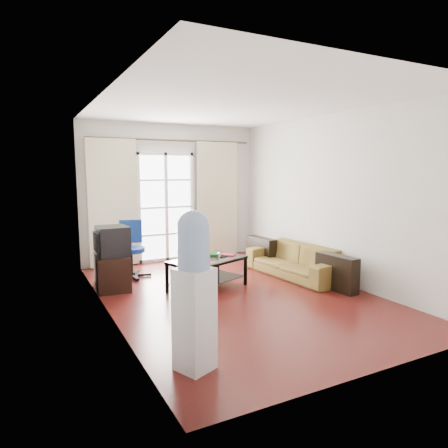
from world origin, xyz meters
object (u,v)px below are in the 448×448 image
at_px(sofa, 295,261).
at_px(tv_stand, 112,272).
at_px(task_chair, 131,260).
at_px(water_cooler, 194,288).
at_px(crt_tv, 111,241).
at_px(coffee_table, 207,269).

xyz_separation_m(sofa, tv_stand, (-2.93, 0.70, -0.01)).
distance_m(sofa, task_chair, 2.78).
distance_m(tv_stand, water_cooler, 2.94).
xyz_separation_m(sofa, crt_tv, (-2.93, 0.67, 0.47)).
bearing_deg(coffee_table, crt_tv, 153.09).
bearing_deg(crt_tv, sofa, -13.96).
distance_m(sofa, crt_tv, 3.04).
relative_size(coffee_table, tv_stand, 1.84).
relative_size(tv_stand, crt_tv, 1.43).
bearing_deg(tv_stand, task_chair, 55.91).
height_order(tv_stand, water_cooler, water_cooler).
height_order(sofa, crt_tv, crt_tv).
relative_size(tv_stand, water_cooler, 0.49).
relative_size(sofa, water_cooler, 1.31).
distance_m(task_chair, water_cooler, 3.47).
bearing_deg(tv_stand, sofa, -8.52).
bearing_deg(task_chair, water_cooler, -79.78).
height_order(coffee_table, tv_stand, tv_stand).
relative_size(coffee_table, water_cooler, 0.90).
distance_m(sofa, coffee_table, 1.63).
bearing_deg(sofa, task_chair, -121.09).
bearing_deg(water_cooler, sofa, 15.11).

